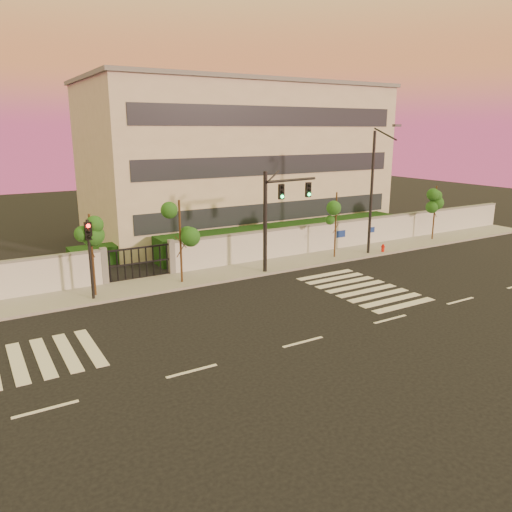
% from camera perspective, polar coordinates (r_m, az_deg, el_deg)
% --- Properties ---
extents(ground, '(120.00, 120.00, 0.00)m').
position_cam_1_polar(ground, '(21.08, 5.39, -9.77)').
color(ground, black).
rests_on(ground, ground).
extents(sidewalk, '(60.00, 3.00, 0.15)m').
position_cam_1_polar(sidewalk, '(29.63, -6.67, -2.49)').
color(sidewalk, gray).
rests_on(sidewalk, ground).
extents(perimeter_wall, '(60.00, 0.36, 2.20)m').
position_cam_1_polar(perimeter_wall, '(30.73, -7.70, 0.02)').
color(perimeter_wall, silver).
rests_on(perimeter_wall, ground).
extents(hedge_row, '(41.00, 4.25, 1.80)m').
position_cam_1_polar(hedge_row, '(33.64, -7.88, 0.82)').
color(hedge_row, black).
rests_on(hedge_row, ground).
extents(institutional_building, '(24.40, 12.40, 12.25)m').
position_cam_1_polar(institutional_building, '(42.75, -2.20, 11.03)').
color(institutional_building, '#BEB7A1').
rests_on(institutional_building, ground).
extents(road_markings, '(57.00, 7.62, 0.02)m').
position_cam_1_polar(road_markings, '(23.25, -3.32, -7.35)').
color(road_markings, silver).
rests_on(road_markings, ground).
extents(street_tree_c, '(1.52, 1.21, 4.44)m').
position_cam_1_polar(street_tree_c, '(26.78, -18.32, 2.14)').
color(street_tree_c, '#382314').
rests_on(street_tree_c, ground).
extents(street_tree_d, '(1.51, 1.20, 4.83)m').
position_cam_1_polar(street_tree_d, '(27.96, -8.67, 3.77)').
color(street_tree_d, '#382314').
rests_on(street_tree_d, ground).
extents(street_tree_e, '(1.31, 1.05, 4.54)m').
position_cam_1_polar(street_tree_e, '(33.75, 9.15, 5.18)').
color(street_tree_e, '#382314').
rests_on(street_tree_e, ground).
extents(street_tree_f, '(1.38, 1.10, 4.35)m').
position_cam_1_polar(street_tree_f, '(41.42, 19.82, 5.98)').
color(street_tree_f, '#382314').
rests_on(street_tree_f, ground).
extents(traffic_signal_main, '(3.92, 0.63, 6.20)m').
position_cam_1_polar(traffic_signal_main, '(30.10, 2.34, 5.38)').
color(traffic_signal_main, black).
rests_on(traffic_signal_main, ground).
extents(traffic_signal_secondary, '(0.33, 0.33, 4.25)m').
position_cam_1_polar(traffic_signal_secondary, '(26.31, -18.47, 0.63)').
color(traffic_signal_secondary, black).
rests_on(traffic_signal_secondary, ground).
extents(streetlight_east, '(0.53, 2.14, 8.89)m').
position_cam_1_polar(streetlight_east, '(34.99, 13.30, 7.71)').
color(streetlight_east, black).
rests_on(streetlight_east, ground).
extents(fire_hydrant, '(0.27, 0.26, 0.70)m').
position_cam_1_polar(fire_hydrant, '(36.47, 14.30, 0.80)').
color(fire_hydrant, red).
rests_on(fire_hydrant, ground).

